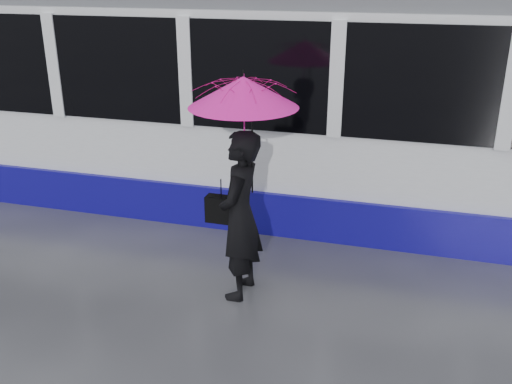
% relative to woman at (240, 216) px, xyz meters
% --- Properties ---
extents(ground, '(90.00, 90.00, 0.00)m').
position_rel_woman_xyz_m(ground, '(0.45, 0.32, -0.97)').
color(ground, '#2E2E34').
rests_on(ground, ground).
extents(rails, '(34.00, 1.51, 0.02)m').
position_rel_woman_xyz_m(rails, '(0.45, 2.82, -0.96)').
color(rails, '#3F3D38').
rests_on(rails, ground).
extents(woman, '(0.47, 0.71, 1.93)m').
position_rel_woman_xyz_m(woman, '(0.00, 0.00, 0.00)').
color(woman, black).
rests_on(woman, ground).
extents(umbrella, '(1.15, 1.15, 1.30)m').
position_rel_woman_xyz_m(umbrella, '(0.05, 0.00, 1.15)').
color(umbrella, '#E11288').
rests_on(umbrella, ground).
extents(handbag, '(0.35, 0.15, 0.48)m').
position_rel_woman_xyz_m(handbag, '(-0.22, 0.02, 0.05)').
color(handbag, black).
rests_on(handbag, ground).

